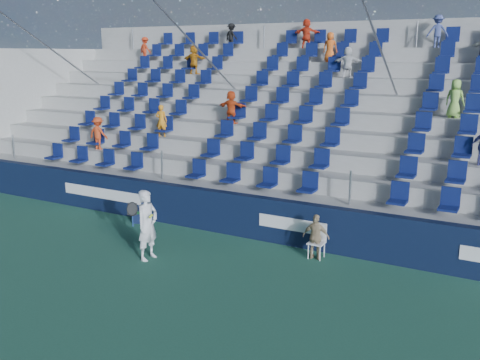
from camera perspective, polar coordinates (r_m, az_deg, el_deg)
name	(u,v)px	position (r m, az deg, el deg)	size (l,w,h in m)	color
ground	(175,274)	(12.74, -6.97, -9.94)	(70.00, 70.00, 0.00)	#296049
sponsor_wall	(240,215)	(15.04, -0.02, -3.72)	(24.00, 0.32, 1.20)	#0E1833
grandstand	(309,136)	(19.21, 7.33, 4.65)	(24.00, 8.17, 6.63)	#A9A9A3
tennis_player	(147,225)	(13.44, -9.85, -4.74)	(0.69, 0.67, 1.77)	silver
line_judge_chair	(318,238)	(13.63, 8.32, -6.15)	(0.39, 0.40, 0.87)	white
line_judge	(316,237)	(13.48, 8.12, -6.02)	(0.67, 0.28, 1.15)	tan
ball_bin	(143,217)	(16.55, -10.35, -3.92)	(0.62, 0.52, 0.30)	#101B3D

